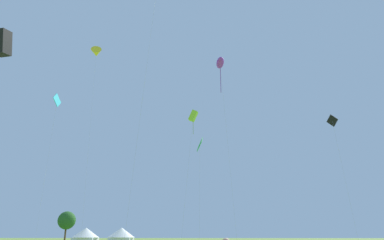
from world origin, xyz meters
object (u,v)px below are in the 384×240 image
Objects in this scene: kite_lime_box at (193,116)px; festival_tent_right at (121,236)px; kite_yellow_delta at (96,53)px; kite_green_diamond at (200,145)px; tree_distant_left at (67,220)px; kite_cyan_diamond at (57,101)px; kite_purple_parafoil at (220,63)px; kite_black_diamond at (333,123)px; kite_black_box at (2,43)px; festival_tent_center at (86,236)px.

kite_lime_box is 4.80× the size of festival_tent_right.
kite_yellow_delta is 1.98× the size of kite_green_diamond.
kite_cyan_diamond is at bearing -76.72° from tree_distant_left.
kite_cyan_diamond is 1.01× the size of kite_purple_parafoil.
kite_black_diamond is (22.52, -1.27, -1.94)m from kite_lime_box.
kite_purple_parafoil is at bearing -21.67° from kite_cyan_diamond.
kite_black_box is 3.06× the size of tree_distant_left.
tree_distant_left is at bearing 126.10° from festival_tent_right.
kite_black_box is (8.65, -32.19, -6.01)m from kite_cyan_diamond.
festival_tent_center is (-41.19, 6.93, -17.28)m from kite_black_diamond.
kite_black_box is 5.13× the size of festival_tent_center.
festival_tent_center is at bearing 163.13° from kite_lime_box.
festival_tent_right is 38.15m from tree_distant_left.
festival_tent_center is at bearing 176.16° from kite_green_diamond.
kite_lime_box is 2.88× the size of tree_distant_left.
tree_distant_left reaches higher than festival_tent_right.
festival_tent_right is (-35.04, 6.93, -17.27)m from kite_black_diamond.
kite_cyan_diamond is at bearing 146.36° from kite_yellow_delta.
kite_cyan_diamond is 35.66m from kite_purple_parafoil.
kite_black_box reaches higher than tree_distant_left.
kite_black_diamond is 47.71m from kite_black_box.
kite_yellow_delta reaches higher than kite_lime_box.
kite_lime_box is 22.64m from kite_black_diamond.
kite_lime_box is at bearing -24.33° from festival_tent_right.
kite_cyan_diamond is at bearing 168.50° from kite_black_diamond.
festival_tent_center is at bearing 86.44° from kite_yellow_delta.
kite_green_diamond is 24.92m from festival_tent_center.
kite_black_diamond reaches higher than festival_tent_right.
kite_black_box reaches higher than festival_tent_right.
kite_green_diamond reaches higher than festival_tent_right.
kite_green_diamond is 4.02× the size of festival_tent_right.
festival_tent_right is (7.30, 28.75, -20.17)m from kite_black_box.
kite_purple_parafoil reaches higher than kite_black_diamond.
kite_yellow_delta is 33.58m from festival_tent_center.
kite_yellow_delta is 26.92m from kite_green_diamond.
kite_purple_parafoil reaches higher than festival_tent_center.
kite_purple_parafoil reaches higher than kite_green_diamond.
kite_cyan_diamond is 30.85m from festival_tent_right.
kite_lime_box is at bearing -8.17° from kite_yellow_delta.
kite_black_box is at bearing -130.64° from kite_lime_box.
festival_tent_center is at bearing 180.00° from festival_tent_right.
festival_tent_right is (-13.48, 1.32, -15.29)m from kite_green_diamond.
kite_black_diamond is 4.45× the size of festival_tent_center.
kite_yellow_delta reaches higher than festival_tent_center.
tree_distant_left is (-34.90, 36.34, -15.55)m from kite_lime_box.
festival_tent_center is 0.60× the size of tree_distant_left.
kite_green_diamond reaches higher than festival_tent_center.
kite_cyan_diamond is 28.17m from festival_tent_center.
kite_black_box is 63.49m from tree_distant_left.
kite_green_diamond is at bearing 77.59° from kite_lime_box.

